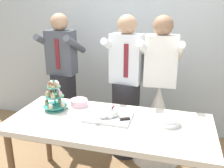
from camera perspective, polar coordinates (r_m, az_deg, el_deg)
rear_wall at (r=3.41m, az=6.20°, el=12.71°), size 5.20×0.10×2.90m
dessert_table at (r=2.25m, az=-0.77°, el=-10.29°), size 1.80×0.80×0.78m
cupcake_stand at (r=2.45m, az=-13.10°, el=-2.97°), size 0.23×0.23×0.31m
main_cake_tray at (r=2.26m, az=-0.88°, el=-6.87°), size 0.42×0.33×0.12m
plate_stack at (r=2.20m, az=12.91°, el=-8.29°), size 0.19×0.19×0.07m
round_cake at (r=2.52m, az=-7.60°, el=-4.44°), size 0.24×0.24×0.08m
person_groom at (r=2.85m, az=3.29°, el=-2.92°), size 0.52×0.54×1.66m
person_bride at (r=2.87m, az=10.47°, el=-6.63°), size 0.56×0.56×1.66m
person_guest at (r=3.23m, az=-11.11°, el=-0.64°), size 0.46×0.49×1.66m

